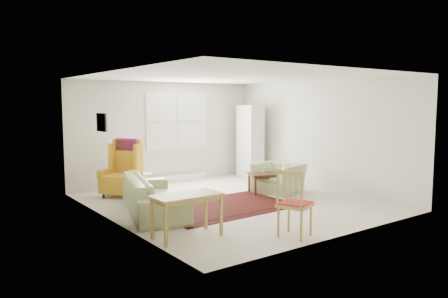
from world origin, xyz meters
TOP-DOWN VIEW (x-y plane):
  - room at (0.02, 0.21)m, footprint 5.04×5.54m
  - rug at (-0.41, -0.22)m, footprint 2.75×1.81m
  - sofa at (-1.68, 0.14)m, footprint 1.50×2.41m
  - armchair at (1.42, 0.19)m, footprint 1.09×1.18m
  - wingback_chair at (-1.61, 1.83)m, footprint 1.02×1.01m
  - coffee_table at (1.05, 0.31)m, footprint 0.73×0.73m
  - stool at (-1.02, 1.92)m, footprint 0.35×0.35m
  - cabinet at (2.10, 2.01)m, footprint 0.50×0.82m
  - desk at (-1.94, -1.44)m, footprint 1.02×0.52m
  - desk_chair at (-0.62, -2.35)m, footprint 0.57×0.57m

SIDE VIEW (x-z plane):
  - rug at x=-0.41m, z-range 0.00..0.03m
  - stool at x=-1.02m, z-range 0.00..0.44m
  - coffee_table at x=1.05m, z-range 0.00..0.45m
  - desk at x=-1.94m, z-range 0.00..0.65m
  - armchair at x=1.42m, z-range 0.00..0.77m
  - sofa at x=-1.68m, z-range 0.00..0.91m
  - desk_chair at x=-0.62m, z-range 0.00..1.02m
  - wingback_chair at x=-1.61m, z-range 0.00..1.22m
  - cabinet at x=2.10m, z-range 0.00..1.92m
  - room at x=0.02m, z-range 0.00..2.51m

